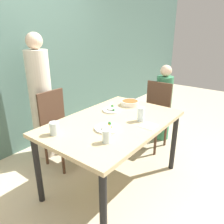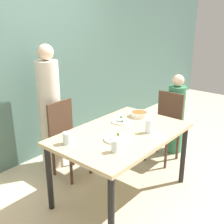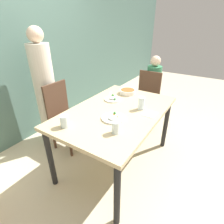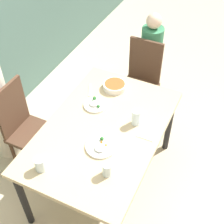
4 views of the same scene
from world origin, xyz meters
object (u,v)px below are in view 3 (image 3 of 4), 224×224
(chair_adult_spot, at_px, (64,115))
(person_child, at_px, (152,92))
(chair_child_spot, at_px, (146,100))
(person_adult, at_px, (46,93))
(glass_water_tall, at_px, (65,121))
(bowl_curry, at_px, (128,92))
(plate_rice_adult, at_px, (113,99))

(chair_adult_spot, bearing_deg, person_child, -27.86)
(chair_adult_spot, relative_size, chair_child_spot, 1.00)
(chair_adult_spot, distance_m, person_child, 1.62)
(chair_child_spot, xyz_separation_m, person_child, (0.29, -0.00, 0.05))
(person_adult, distance_m, glass_water_tall, 1.03)
(person_adult, bearing_deg, chair_child_spot, -42.86)
(bowl_curry, height_order, glass_water_tall, glass_water_tall)
(chair_adult_spot, relative_size, plate_rice_adult, 4.54)
(bowl_curry, distance_m, glass_water_tall, 1.09)
(person_child, bearing_deg, plate_rice_adult, 173.75)
(chair_child_spot, bearing_deg, bowl_curry, -96.86)
(person_child, bearing_deg, person_adult, 143.39)
(chair_adult_spot, height_order, bowl_curry, chair_adult_spot)
(person_child, bearing_deg, glass_water_tall, 175.00)
(chair_adult_spot, relative_size, bowl_curry, 4.31)
(person_adult, relative_size, plate_rice_adult, 7.78)
(chair_child_spot, height_order, bowl_curry, chair_child_spot)
(plate_rice_adult, height_order, glass_water_tall, glass_water_tall)
(person_adult, relative_size, bowl_curry, 7.38)
(person_child, distance_m, glass_water_tall, 1.96)
(person_child, xyz_separation_m, glass_water_tall, (-1.93, 0.17, 0.29))
(chair_adult_spot, height_order, person_child, person_child)
(chair_adult_spot, xyz_separation_m, chair_child_spot, (1.15, -0.76, 0.00))
(glass_water_tall, bearing_deg, person_child, -5.00)
(chair_adult_spot, xyz_separation_m, bowl_curry, (0.59, -0.69, 0.31))
(chair_child_spot, xyz_separation_m, glass_water_tall, (-1.65, 0.17, 0.34))
(chair_adult_spot, bearing_deg, person_adult, 90.00)
(chair_adult_spot, relative_size, person_child, 0.81)
(chair_child_spot, height_order, plate_rice_adult, chair_child_spot)
(person_child, relative_size, bowl_curry, 5.31)
(chair_adult_spot, height_order, person_adult, person_adult)
(person_adult, distance_m, plate_rice_adult, 0.98)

